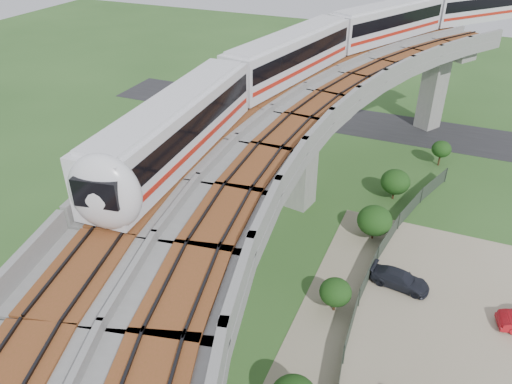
% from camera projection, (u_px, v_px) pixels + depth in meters
% --- Properties ---
extents(ground, '(160.00, 160.00, 0.00)m').
position_uv_depth(ground, '(240.00, 273.00, 35.53)').
color(ground, '#2E5321').
rests_on(ground, ground).
extents(dirt_lot, '(18.00, 26.00, 0.04)m').
position_uv_depth(dirt_lot, '(443.00, 355.00, 29.29)').
color(dirt_lot, gray).
rests_on(dirt_lot, ground).
extents(asphalt_road, '(60.00, 8.00, 0.03)m').
position_uv_depth(asphalt_road, '(345.00, 120.00, 59.14)').
color(asphalt_road, '#232326').
rests_on(asphalt_road, ground).
extents(viaduct, '(19.58, 73.98, 11.40)m').
position_uv_depth(viaduct, '(297.00, 173.00, 29.55)').
color(viaduct, '#99968E').
rests_on(viaduct, ground).
extents(metro_train, '(22.09, 58.35, 3.64)m').
position_uv_depth(metro_train, '(360.00, 42.00, 42.36)').
color(metro_train, silver).
rests_on(metro_train, ground).
extents(fence, '(3.87, 38.73, 1.50)m').
position_uv_depth(fence, '(379.00, 303.00, 31.90)').
color(fence, '#2D382D').
rests_on(fence, ground).
extents(tree_0, '(1.87, 1.87, 2.57)m').
position_uv_depth(tree_0, '(441.00, 149.00, 48.57)').
color(tree_0, '#382314').
rests_on(tree_0, ground).
extents(tree_1, '(2.54, 2.54, 2.79)m').
position_uv_depth(tree_1, '(395.00, 182.00, 43.25)').
color(tree_1, '#382314').
rests_on(tree_1, ground).
extents(tree_2, '(2.69, 2.69, 2.85)m').
position_uv_depth(tree_2, '(375.00, 221.00, 38.19)').
color(tree_2, '#382314').
rests_on(tree_2, ground).
extents(tree_3, '(2.07, 2.07, 2.43)m').
position_uv_depth(tree_3, '(335.00, 292.00, 31.62)').
color(tree_3, '#382314').
rests_on(tree_3, ground).
extents(car_dark, '(4.17, 2.11, 1.16)m').
position_uv_depth(car_dark, '(400.00, 279.00, 34.06)').
color(car_dark, black).
rests_on(car_dark, dirt_lot).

